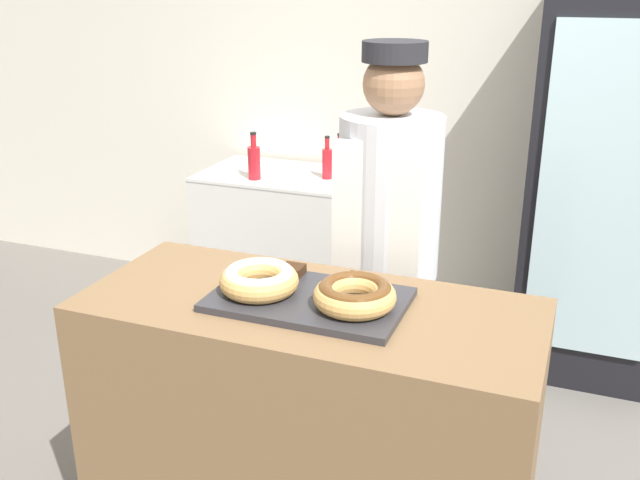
{
  "coord_description": "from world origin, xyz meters",
  "views": [
    {
      "loc": [
        0.78,
        -1.91,
        1.96
      ],
      "look_at": [
        0.0,
        0.1,
        1.16
      ],
      "focal_mm": 40.0,
      "sensor_mm": 36.0,
      "label": 1
    }
  ],
  "objects_px": {
    "brownie_back_right": "(358,280)",
    "bottle_red_b": "(340,156)",
    "bottle_red": "(327,162)",
    "donut_chocolate_glaze": "(355,294)",
    "donut_light_glaze": "(259,279)",
    "bottle_red_b_b": "(254,161)",
    "brownie_back_left": "(293,270)",
    "chest_freezer": "(282,244)",
    "serving_tray": "(309,300)",
    "baker_person": "(387,256)",
    "beverage_fridge": "(601,188)"
  },
  "relations": [
    {
      "from": "beverage_fridge",
      "to": "bottle_red_b",
      "type": "relative_size",
      "value": 9.07
    },
    {
      "from": "brownie_back_right",
      "to": "beverage_fridge",
      "type": "xyz_separation_m",
      "value": [
        0.74,
        1.61,
        -0.04
      ]
    },
    {
      "from": "serving_tray",
      "to": "bottle_red_b",
      "type": "bearing_deg",
      "value": 106.79
    },
    {
      "from": "bottle_red_b",
      "to": "baker_person",
      "type": "bearing_deg",
      "value": -63.19
    },
    {
      "from": "brownie_back_right",
      "to": "bottle_red_b",
      "type": "distance_m",
      "value": 1.96
    },
    {
      "from": "donut_light_glaze",
      "to": "brownie_back_right",
      "type": "bearing_deg",
      "value": 30.86
    },
    {
      "from": "brownie_back_left",
      "to": "chest_freezer",
      "type": "height_order",
      "value": "brownie_back_left"
    },
    {
      "from": "bottle_red",
      "to": "brownie_back_right",
      "type": "bearing_deg",
      "value": -66.14
    },
    {
      "from": "brownie_back_right",
      "to": "bottle_red_b_b",
      "type": "distance_m",
      "value": 1.81
    },
    {
      "from": "donut_light_glaze",
      "to": "beverage_fridge",
      "type": "relative_size",
      "value": 0.13
    },
    {
      "from": "baker_person",
      "to": "bottle_red_b",
      "type": "relative_size",
      "value": 8.1
    },
    {
      "from": "bottle_red_b_b",
      "to": "brownie_back_left",
      "type": "bearing_deg",
      "value": -59.43
    },
    {
      "from": "baker_person",
      "to": "chest_freezer",
      "type": "relative_size",
      "value": 1.91
    },
    {
      "from": "baker_person",
      "to": "bottle_red_b",
      "type": "distance_m",
      "value": 1.49
    },
    {
      "from": "donut_chocolate_glaze",
      "to": "beverage_fridge",
      "type": "bearing_deg",
      "value": 68.72
    },
    {
      "from": "donut_light_glaze",
      "to": "bottle_red_b",
      "type": "distance_m",
      "value": 2.04
    },
    {
      "from": "serving_tray",
      "to": "donut_chocolate_glaze",
      "type": "bearing_deg",
      "value": -8.33
    },
    {
      "from": "donut_chocolate_glaze",
      "to": "bottle_red_b",
      "type": "bearing_deg",
      "value": 110.77
    },
    {
      "from": "baker_person",
      "to": "bottle_red_b_b",
      "type": "distance_m",
      "value": 1.42
    },
    {
      "from": "beverage_fridge",
      "to": "serving_tray",
      "type": "bearing_deg",
      "value": -115.97
    },
    {
      "from": "brownie_back_right",
      "to": "bottle_red_b",
      "type": "xyz_separation_m",
      "value": [
        -0.71,
        1.82,
        -0.05
      ]
    },
    {
      "from": "bottle_red",
      "to": "bottle_red_b_b",
      "type": "height_order",
      "value": "bottle_red_b_b"
    },
    {
      "from": "brownie_back_right",
      "to": "chest_freezer",
      "type": "relative_size",
      "value": 0.08
    },
    {
      "from": "beverage_fridge",
      "to": "bottle_red_b",
      "type": "bearing_deg",
      "value": 171.51
    },
    {
      "from": "donut_light_glaze",
      "to": "bottle_red_b",
      "type": "xyz_separation_m",
      "value": [
        -0.43,
        1.99,
        -0.08
      ]
    },
    {
      "from": "donut_chocolate_glaze",
      "to": "bottle_red_b_b",
      "type": "height_order",
      "value": "bottle_red_b_b"
    },
    {
      "from": "donut_chocolate_glaze",
      "to": "brownie_back_right",
      "type": "relative_size",
      "value": 3.44
    },
    {
      "from": "baker_person",
      "to": "bottle_red",
      "type": "height_order",
      "value": "baker_person"
    },
    {
      "from": "brownie_back_left",
      "to": "bottle_red",
      "type": "height_order",
      "value": "bottle_red"
    },
    {
      "from": "chest_freezer",
      "to": "bottle_red",
      "type": "xyz_separation_m",
      "value": [
        0.29,
        -0.01,
        0.53
      ]
    },
    {
      "from": "serving_tray",
      "to": "chest_freezer",
      "type": "height_order",
      "value": "serving_tray"
    },
    {
      "from": "donut_light_glaze",
      "to": "bottle_red_b_b",
      "type": "xyz_separation_m",
      "value": [
        -0.81,
        1.61,
        -0.06
      ]
    },
    {
      "from": "baker_person",
      "to": "bottle_red_b_b",
      "type": "height_order",
      "value": "baker_person"
    },
    {
      "from": "brownie_back_left",
      "to": "beverage_fridge",
      "type": "relative_size",
      "value": 0.04
    },
    {
      "from": "chest_freezer",
      "to": "donut_light_glaze",
      "type": "bearing_deg",
      "value": -67.95
    },
    {
      "from": "beverage_fridge",
      "to": "chest_freezer",
      "type": "bearing_deg",
      "value": 179.78
    },
    {
      "from": "donut_chocolate_glaze",
      "to": "bottle_red",
      "type": "bearing_deg",
      "value": 113.07
    },
    {
      "from": "baker_person",
      "to": "bottle_red",
      "type": "xyz_separation_m",
      "value": [
        -0.67,
        1.11,
        0.06
      ]
    },
    {
      "from": "donut_light_glaze",
      "to": "baker_person",
      "type": "height_order",
      "value": "baker_person"
    },
    {
      "from": "donut_light_glaze",
      "to": "brownie_back_right",
      "type": "height_order",
      "value": "donut_light_glaze"
    },
    {
      "from": "bottle_red",
      "to": "chest_freezer",
      "type": "bearing_deg",
      "value": 177.79
    },
    {
      "from": "chest_freezer",
      "to": "bottle_red",
      "type": "distance_m",
      "value": 0.61
    },
    {
      "from": "donut_light_glaze",
      "to": "bottle_red_b_b",
      "type": "bearing_deg",
      "value": 116.65
    },
    {
      "from": "donut_chocolate_glaze",
      "to": "baker_person",
      "type": "distance_m",
      "value": 0.68
    },
    {
      "from": "brownie_back_left",
      "to": "bottle_red",
      "type": "relative_size",
      "value": 0.31
    },
    {
      "from": "donut_chocolate_glaze",
      "to": "bottle_red_b",
      "type": "relative_size",
      "value": 1.19
    },
    {
      "from": "brownie_back_right",
      "to": "baker_person",
      "type": "relative_size",
      "value": 0.04
    },
    {
      "from": "serving_tray",
      "to": "brownie_back_right",
      "type": "height_order",
      "value": "brownie_back_right"
    },
    {
      "from": "brownie_back_left",
      "to": "beverage_fridge",
      "type": "distance_m",
      "value": 1.88
    },
    {
      "from": "donut_light_glaze",
      "to": "chest_freezer",
      "type": "relative_size",
      "value": 0.28
    }
  ]
}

